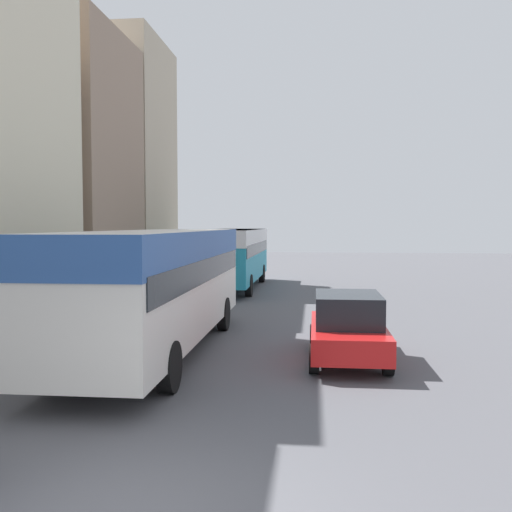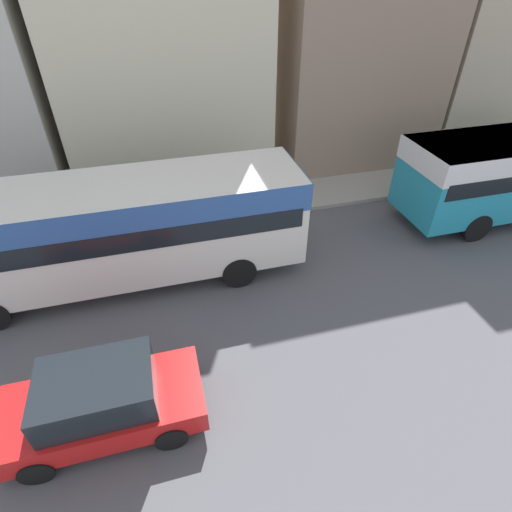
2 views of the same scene
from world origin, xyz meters
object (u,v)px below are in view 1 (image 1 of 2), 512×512
Objects in this scene: car_crossing at (348,327)px; pedestrian_near_curb at (28,304)px; bus_following at (233,250)px; bus_lead at (156,274)px.

pedestrian_near_curb is at bearing 171.53° from car_crossing.
bus_following reaches higher than car_crossing.
pedestrian_near_curb reaches higher than car_crossing.
bus_following is (-0.16, 14.58, -0.05)m from bus_lead.
bus_lead is 2.69× the size of car_crossing.
bus_lead is at bearing -89.36° from bus_following.
pedestrian_near_curb is at bearing -105.20° from bus_following.
bus_following reaches higher than pedestrian_near_curb.
car_crossing is (4.87, -14.91, -1.13)m from bus_following.
bus_following is 15.73m from car_crossing.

